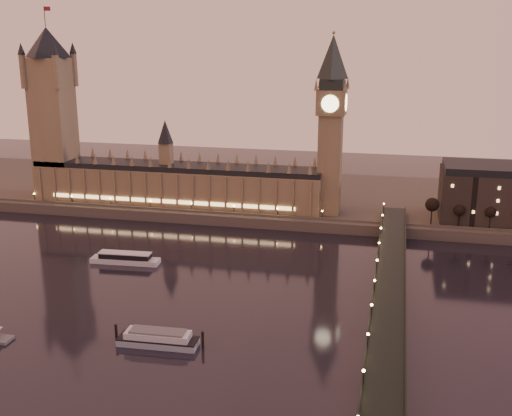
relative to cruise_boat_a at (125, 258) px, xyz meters
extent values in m
plane|color=black|center=(35.28, -31.20, -2.40)|extent=(700.00, 700.00, 0.00)
cube|color=#423D35|center=(65.28, 133.80, 0.60)|extent=(560.00, 130.00, 6.00)
cube|color=brown|center=(-4.72, 89.80, 14.60)|extent=(180.00, 26.00, 22.00)
cube|color=black|center=(-4.72, 89.80, 27.20)|extent=(180.00, 22.00, 3.20)
cube|color=#FFCC7F|center=(-4.72, 76.30, 8.60)|extent=(153.00, 0.25, 2.20)
cube|color=brown|center=(-84.72, 89.80, 47.60)|extent=(22.00, 22.00, 88.00)
cone|color=black|center=(-84.72, 89.80, 100.60)|extent=(31.68, 31.68, 18.00)
cylinder|color=black|center=(-84.72, 89.80, 115.60)|extent=(0.44, 0.44, 12.00)
cube|color=maroon|center=(-82.52, 89.80, 120.10)|extent=(4.00, 0.15, 2.50)
cube|color=brown|center=(89.28, 89.80, 32.60)|extent=(13.00, 13.00, 58.00)
cube|color=brown|center=(89.28, 89.80, 68.60)|extent=(16.00, 16.00, 14.00)
cylinder|color=#FFEAA5|center=(89.28, 81.62, 68.60)|extent=(9.60, 0.35, 9.60)
cylinder|color=#FFEAA5|center=(81.10, 89.80, 68.60)|extent=(0.35, 9.60, 9.60)
cube|color=black|center=(89.28, 89.80, 78.60)|extent=(13.00, 13.00, 6.00)
cone|color=black|center=(89.28, 89.80, 93.60)|extent=(17.68, 17.68, 24.00)
sphere|color=gold|center=(89.28, 89.80, 106.60)|extent=(2.00, 2.00, 2.00)
cube|color=black|center=(127.28, -31.20, 5.60)|extent=(13.00, 260.00, 2.00)
cube|color=black|center=(120.98, -31.20, 7.10)|extent=(0.60, 260.00, 1.00)
cube|color=black|center=(133.58, -31.20, 7.10)|extent=(0.60, 260.00, 1.00)
cylinder|color=black|center=(148.87, 77.80, 8.47)|extent=(0.70, 0.70, 9.73)
sphere|color=black|center=(148.87, 77.80, 13.55)|extent=(6.49, 6.49, 6.49)
cylinder|color=black|center=(162.82, 77.80, 8.47)|extent=(0.70, 0.70, 9.73)
sphere|color=black|center=(162.82, 77.80, 13.55)|extent=(6.49, 6.49, 6.49)
cylinder|color=black|center=(176.78, 77.80, 8.47)|extent=(0.70, 0.70, 9.73)
sphere|color=black|center=(176.78, 77.80, 13.55)|extent=(6.49, 6.49, 6.49)
cube|color=silver|center=(0.00, 0.00, -1.15)|extent=(34.37, 9.33, 2.49)
cube|color=black|center=(0.00, 0.00, 1.34)|extent=(25.47, 7.49, 2.49)
cube|color=silver|center=(0.00, 0.00, 2.82)|extent=(26.16, 7.82, 0.45)
cube|color=#8D9EB3|center=(46.51, -76.59, -1.21)|extent=(29.50, 9.39, 2.37)
cube|color=black|center=(46.51, -76.59, 0.20)|extent=(29.50, 9.39, 0.46)
cube|color=silver|center=(46.51, -76.59, 1.62)|extent=(24.00, 8.26, 2.37)
cube|color=#595B5E|center=(46.51, -76.59, 3.12)|extent=(20.31, 7.20, 0.64)
cylinder|color=black|center=(30.10, -76.25, 0.71)|extent=(1.00, 1.00, 6.20)
cylinder|color=black|center=(62.92, -74.92, 0.71)|extent=(1.00, 1.00, 6.20)
camera|label=1|loc=(127.26, -274.35, 107.90)|focal=45.00mm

